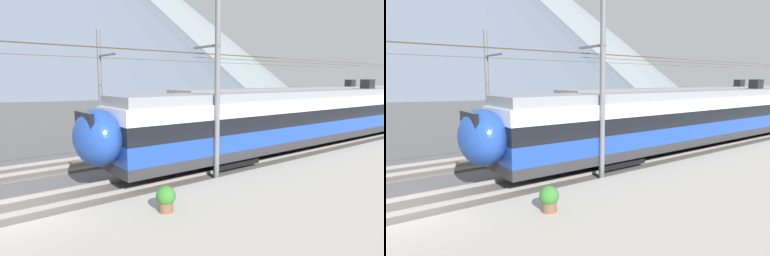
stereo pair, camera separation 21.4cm
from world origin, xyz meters
TOP-DOWN VIEW (x-y plane):
  - ground_plane at (0.00, 0.00)m, footprint 400.00×400.00m
  - track_near at (0.00, 0.92)m, footprint 120.00×3.00m
  - train_near_platform at (19.12, 0.92)m, footprint 33.51×2.86m
  - train_far_track at (26.26, 6.09)m, footprint 34.40×2.98m
  - catenary_mast_mid at (7.98, -0.46)m, footprint 47.81×1.78m
  - catenary_mast_far_side at (6.30, 8.22)m, footprint 47.81×2.62m
  - potted_plant_platform_edge at (3.82, -2.89)m, footprint 0.64×0.64m
  - mountain_right_ridge at (119.45, 211.30)m, footprint 211.13×211.13m

SIDE VIEW (x-z plane):
  - ground_plane at x=0.00m, z-range 0.00..0.00m
  - track_near at x=0.00m, z-range -0.07..0.21m
  - potted_plant_platform_edge at x=3.82m, z-range 0.39..1.23m
  - train_near_platform at x=19.12m, z-range 0.10..4.37m
  - train_far_track at x=26.26m, z-range 0.10..4.37m
  - catenary_mast_far_side at x=6.30m, z-range 0.23..7.74m
  - catenary_mast_mid at x=7.98m, z-range 0.15..8.29m
  - mountain_right_ridge at x=119.45m, z-range 0.00..86.26m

